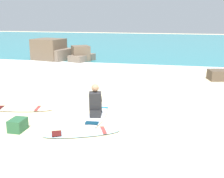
# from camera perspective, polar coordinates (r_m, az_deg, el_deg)

# --- Properties ---
(ground_plane) EXTENTS (80.00, 80.00, 0.00)m
(ground_plane) POSITION_cam_1_polar(r_m,az_deg,el_deg) (8.09, -1.67, -7.18)
(ground_plane) COLOR beige
(sea) EXTENTS (80.00, 28.00, 0.10)m
(sea) POSITION_cam_1_polar(r_m,az_deg,el_deg) (30.38, 9.15, 8.68)
(sea) COLOR teal
(sea) RESTS_ON ground
(breaking_foam) EXTENTS (80.00, 0.90, 0.11)m
(breaking_foam) POSITION_cam_1_polar(r_m,az_deg,el_deg) (16.84, 6.08, 4.33)
(breaking_foam) COLOR white
(breaking_foam) RESTS_ON ground
(surfboard_main) EXTENTS (0.71, 2.37, 0.08)m
(surfboard_main) POSITION_cam_1_polar(r_m,az_deg,el_deg) (8.83, -2.94, -5.07)
(surfboard_main) COLOR silver
(surfboard_main) RESTS_ON ground
(surfer_seated) EXTENTS (0.48, 0.75, 0.95)m
(surfer_seated) POSITION_cam_1_polar(r_m,az_deg,el_deg) (8.60, -3.22, -2.79)
(surfer_seated) COLOR #232326
(surfer_seated) RESTS_ON surfboard_main
(surfboard_spare_near) EXTENTS (2.15, 0.87, 0.08)m
(surfboard_spare_near) POSITION_cam_1_polar(r_m,az_deg,el_deg) (9.84, -17.46, -3.67)
(surfboard_spare_near) COLOR #EFE5C6
(surfboard_spare_near) RESTS_ON ground
(surfboard_spare_far) EXTENTS (2.02, 1.29, 0.08)m
(surfboard_spare_far) POSITION_cam_1_polar(r_m,az_deg,el_deg) (7.60, -5.85, -8.43)
(surfboard_spare_far) COLOR #9ED1E5
(surfboard_spare_far) RESTS_ON ground
(rock_outcrop_distant) EXTENTS (3.98, 2.01, 1.42)m
(rock_outcrop_distant) POSITION_cam_1_polar(r_m,az_deg,el_deg) (19.17, -10.20, 6.88)
(rock_outcrop_distant) COLOR brown
(rock_outcrop_distant) RESTS_ON ground
(shoreline_rock) EXTENTS (1.18, 0.98, 0.47)m
(shoreline_rock) POSITION_cam_1_polar(r_m,az_deg,el_deg) (14.42, 20.22, 2.55)
(shoreline_rock) COLOR brown
(shoreline_rock) RESTS_ON ground
(beach_bag) EXTENTS (0.36, 0.48, 0.32)m
(beach_bag) POSITION_cam_1_polar(r_m,az_deg,el_deg) (8.10, -17.78, -6.64)
(beach_bag) COLOR #285B38
(beach_bag) RESTS_ON ground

